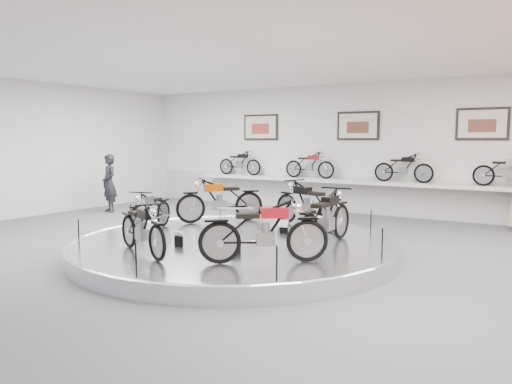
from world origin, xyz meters
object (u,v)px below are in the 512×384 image
Objects in this scene: bike_a at (326,217)px; bike_b at (308,204)px; bike_c at (220,200)px; bike_e at (142,228)px; display_platform at (235,247)px; visitor at (109,183)px; shelf at (354,182)px; bike_f at (264,231)px; bike_d at (150,211)px.

bike_a is 1.97m from bike_b.
bike_c is (-3.27, 1.12, 0.01)m from bike_a.
bike_c is at bearing 126.93° from bike_e.
bike_c is at bearing 71.42° from bike_a.
visitor reaches higher than display_platform.
bike_b is at bearing 95.53° from bike_e.
bike_a reaches higher than bike_e.
bike_b is at bearing -82.42° from shelf.
bike_c is 1.16× the size of bike_e.
bike_e is (-0.65, -1.87, 0.61)m from display_platform.
bike_c is 4.15m from bike_f.
bike_a is at bearing 42.46° from bike_f.
bike_c is at bearing -107.68° from shelf.
bike_d is (-2.66, -2.28, -0.08)m from bike_b.
visitor is at bearing -64.59° from bike_c.
visitor is (-4.63, 2.97, 0.16)m from bike_d.
display_platform is 3.50× the size of bike_c.
bike_a is 1.80m from bike_f.
shelf is at bearing 62.46° from bike_f.
bike_c reaches higher than bike_e.
bike_b is 0.99× the size of visitor.
bike_a reaches higher than display_platform.
display_platform is 2.18m from bike_d.
bike_d is 0.97× the size of bike_e.
bike_d is at bearing 100.54° from bike_a.
shelf is 6.01× the size of bike_c.
display_platform is 1.94m from bike_a.
bike_f is 9.11m from visitor.
bike_d is 0.84× the size of visitor.
shelf is 7.63m from visitor.
bike_b is (-1.17, 1.59, -0.00)m from bike_a.
shelf is 8.30m from bike_e.
bike_e reaches higher than bike_d.
bike_a is at bearing 109.18° from bike_c.
display_platform is 4.05× the size of bike_e.
visitor is at bearing 165.32° from bike_e.
bike_a is 3.36m from bike_e.
bike_f reaches higher than shelf.
bike_d reaches higher than shelf.
shelf is 6.07× the size of bike_a.
bike_b is 1.01× the size of bike_f.
display_platform is 2.32m from bike_c.
visitor is (-6.71, -3.64, -0.09)m from shelf.
bike_c reaches higher than shelf.
bike_a is 0.99× the size of bike_c.
bike_f is at bearing 83.93° from bike_c.
visitor reaches higher than bike_f.
shelf is at bearing 49.67° from visitor.
bike_f is (2.10, 0.59, 0.06)m from bike_e.
visitor is (-5.18, 1.16, 0.08)m from bike_c.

